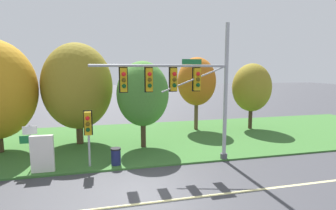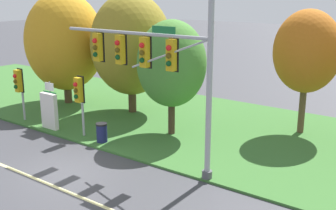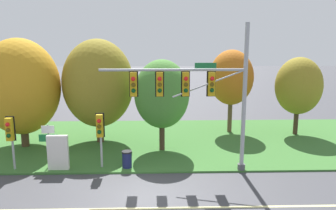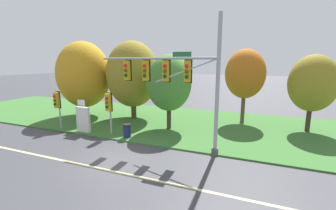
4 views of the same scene
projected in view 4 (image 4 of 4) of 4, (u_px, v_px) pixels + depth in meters
name	position (u px, v px, depth m)	size (l,w,h in m)	color
ground_plane	(113.00, 159.00, 12.44)	(160.00, 160.00, 0.00)	#3D3D42
lane_stripe	(99.00, 168.00, 11.35)	(36.00, 0.16, 0.01)	beige
grass_verge	(168.00, 121.00, 19.95)	(48.00, 11.50, 0.10)	#386B2D
traffic_signal_mast	(175.00, 76.00, 13.06)	(7.65, 0.49, 7.74)	#9EA0A5
pedestrian_signal_near_kerb	(57.00, 102.00, 17.32)	(0.46, 0.55, 2.95)	#9EA0A5
pedestrian_signal_further_along	(109.00, 105.00, 15.74)	(0.46, 0.55, 3.06)	#9EA0A5
route_sign_post	(82.00, 109.00, 17.41)	(1.04, 0.08, 2.32)	slate
tree_nearest_road	(84.00, 75.00, 21.16)	(4.93, 4.93, 7.04)	#4C3823
tree_left_of_mast	(133.00, 74.00, 20.17)	(4.72, 4.72, 6.99)	#4C3823
tree_behind_signpost	(169.00, 83.00, 17.04)	(3.43, 3.43, 5.74)	#423021
tree_mid_verge	(245.00, 74.00, 18.76)	(3.29, 3.29, 6.23)	brown
tree_tall_centre	(313.00, 83.00, 16.36)	(3.33, 3.33, 5.71)	#423021
info_kiosk	(83.00, 120.00, 16.70)	(1.10, 0.24, 1.90)	silver
trash_bin	(127.00, 131.00, 15.62)	(0.56, 0.56, 0.93)	#191E4C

